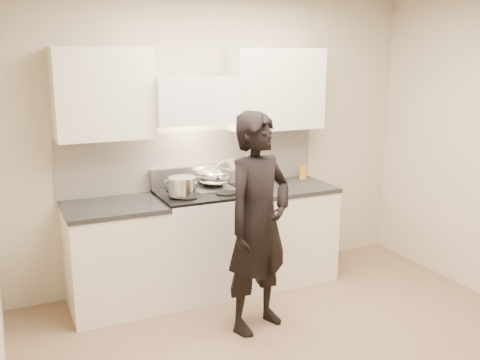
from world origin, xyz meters
name	(u,v)px	position (x,y,z in m)	size (l,w,h in m)	color
ground_plane	(312,360)	(0.00, 0.00, 0.00)	(4.00, 4.00, 0.00)	#826950
room_shell	(284,133)	(-0.06, 0.37, 1.60)	(4.04, 3.54, 2.70)	#C0B193
stove	(202,242)	(-0.30, 1.42, 0.47)	(0.76, 0.65, 0.96)	silver
counter_right	(281,231)	(0.53, 1.43, 0.46)	(0.92, 0.67, 0.92)	silver
counter_left	(116,256)	(-1.08, 1.43, 0.46)	(0.82, 0.67, 0.92)	silver
wok	(215,176)	(-0.11, 1.56, 1.05)	(0.34, 0.42, 0.27)	silver
stock_pot	(182,186)	(-0.50, 1.33, 1.04)	(0.34, 0.26, 0.16)	silver
utensil_crock	(248,175)	(0.25, 1.61, 1.01)	(0.11, 0.11, 0.30)	#A8A5B9
spice_jar	(254,180)	(0.31, 1.58, 0.97)	(0.04, 0.04, 0.10)	#DA5D18
oil_glass	(303,172)	(0.87, 1.60, 0.99)	(0.08, 0.08, 0.13)	#C27A27
person	(258,223)	(-0.13, 0.61, 0.87)	(0.63, 0.42, 1.73)	black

